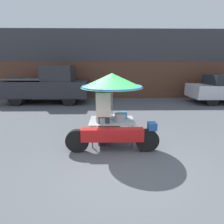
{
  "coord_description": "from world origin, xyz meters",
  "views": [
    {
      "loc": [
        -0.38,
        -3.54,
        2.12
      ],
      "look_at": [
        -0.3,
        1.1,
        0.9
      ],
      "focal_mm": 28.0,
      "sensor_mm": 36.0,
      "label": 1
    }
  ],
  "objects": [
    {
      "name": "pickup_truck",
      "position": [
        -3.88,
        6.7,
        1.03
      ],
      "size": [
        4.86,
        1.78,
        2.17
      ],
      "color": "black",
      "rests_on": "ground"
    },
    {
      "name": "vendor_person",
      "position": [
        -0.52,
        0.9,
        0.95
      ],
      "size": [
        0.38,
        0.23,
        1.69
      ],
      "color": "#2D2D33",
      "rests_on": "ground"
    },
    {
      "name": "shopfront_building",
      "position": [
        0.0,
        9.34,
        2.19
      ],
      "size": [
        28.0,
        2.06,
        4.41
      ],
      "color": "#38383D",
      "rests_on": "ground"
    },
    {
      "name": "vendor_motorcycle_cart",
      "position": [
        -0.29,
        1.06,
        1.44
      ],
      "size": [
        2.36,
        1.66,
        1.94
      ],
      "color": "black",
      "rests_on": "ground"
    },
    {
      "name": "ground_plane",
      "position": [
        0.0,
        0.0,
        0.0
      ],
      "size": [
        36.0,
        36.0,
        0.0
      ],
      "primitive_type": "plane",
      "color": "#4C4F54"
    }
  ]
}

